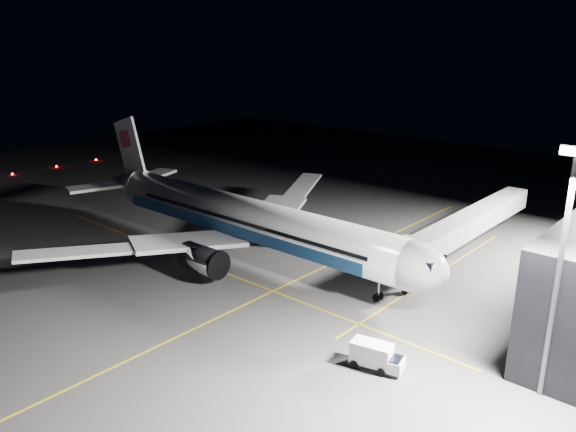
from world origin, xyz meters
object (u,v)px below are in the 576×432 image
(airliner, at_px, (242,218))
(jet_bridge, at_px, (464,226))
(baggage_tug, at_px, (243,215))
(safety_cone_c, at_px, (307,244))
(service_truck, at_px, (376,355))
(safety_cone_b, at_px, (336,237))
(floodlight_mast_south, at_px, (562,254))
(safety_cone_a, at_px, (287,223))

(airliner, height_order, jet_bridge, airliner)
(baggage_tug, distance_m, safety_cone_c, 15.51)
(service_truck, height_order, safety_cone_b, service_truck)
(floodlight_mast_south, bearing_deg, service_truck, -155.05)
(safety_cone_a, xyz_separation_m, safety_cone_b, (9.82, -0.35, -0.02))
(airliner, distance_m, jet_bridge, 29.31)
(safety_cone_a, distance_m, safety_cone_c, 9.85)
(service_truck, bearing_deg, airliner, 145.53)
(safety_cone_a, bearing_deg, jet_bridge, 9.43)
(safety_cone_a, bearing_deg, airliner, -74.08)
(safety_cone_b, bearing_deg, airliner, -114.21)
(baggage_tug, xyz_separation_m, safety_cone_c, (15.30, -2.43, -0.61))
(jet_bridge, distance_m, floodlight_mast_south, 31.05)
(service_truck, bearing_deg, jet_bridge, 88.55)
(airliner, relative_size, baggage_tug, 18.96)
(baggage_tug, bearing_deg, safety_cone_b, -14.47)
(jet_bridge, xyz_separation_m, safety_cone_c, (-18.63, -9.73, -4.31))
(airliner, height_order, service_truck, airliner)
(service_truck, xyz_separation_m, baggage_tug, (-39.65, 22.48, -0.40))
(safety_cone_c, bearing_deg, floodlight_mast_south, -21.38)
(airliner, xyz_separation_m, service_truck, (28.79, -11.73, -3.88))
(floodlight_mast_south, height_order, safety_cone_b, floodlight_mast_south)
(airliner, distance_m, baggage_tug, 15.87)
(safety_cone_b, bearing_deg, baggage_tug, -171.61)
(service_truck, xyz_separation_m, safety_cone_b, (-22.85, 24.96, -1.02))
(baggage_tug, bearing_deg, airliner, -67.59)
(safety_cone_a, relative_size, safety_cone_b, 1.07)
(floodlight_mast_south, xyz_separation_m, safety_cone_c, (-36.63, 14.34, -12.10))
(airliner, bearing_deg, safety_cone_b, 65.79)
(service_truck, bearing_deg, baggage_tug, 138.13)
(jet_bridge, distance_m, safety_cone_a, 27.65)
(safety_cone_a, bearing_deg, baggage_tug, -157.93)
(jet_bridge, relative_size, safety_cone_b, 64.16)
(baggage_tug, height_order, safety_cone_b, baggage_tug)
(floodlight_mast_south, relative_size, safety_cone_c, 38.07)
(baggage_tug, relative_size, safety_cone_c, 5.96)
(airliner, bearing_deg, safety_cone_c, 61.87)
(service_truck, height_order, safety_cone_a, service_truck)
(floodlight_mast_south, distance_m, baggage_tug, 55.76)
(service_truck, height_order, safety_cone_c, service_truck)
(safety_cone_b, relative_size, safety_cone_c, 0.99)
(floodlight_mast_south, distance_m, service_truck, 17.50)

